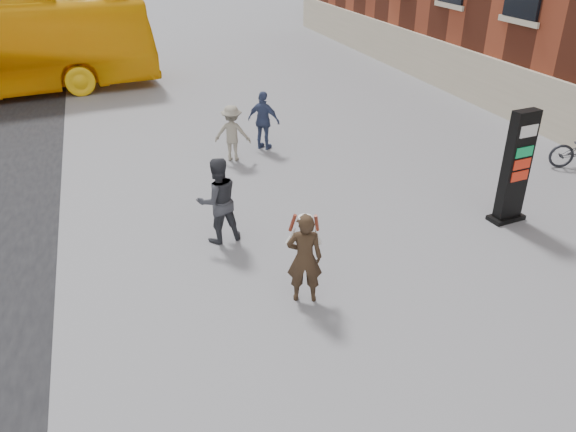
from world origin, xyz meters
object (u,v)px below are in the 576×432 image
object	(u,v)px
woman	(304,257)
pedestrian_c	(264,121)
info_pylon	(516,168)
pedestrian_a	(218,200)
pedestrian_b	(232,133)

from	to	relation	value
woman	pedestrian_c	world-z (taller)	pedestrian_c
info_pylon	woman	xyz separation A→B (m)	(-5.38, -1.37, -0.40)
pedestrian_a	pedestrian_b	distance (m)	4.53
pedestrian_b	pedestrian_c	world-z (taller)	pedestrian_c
woman	pedestrian_b	size ratio (longest dim) A/B	1.09
pedestrian_b	info_pylon	bearing A→B (deg)	156.20
info_pylon	woman	bearing A→B (deg)	-172.12
woman	pedestrian_b	bearing A→B (deg)	-74.32
pedestrian_b	pedestrian_a	bearing A→B (deg)	96.73
info_pylon	pedestrian_a	xyz separation A→B (m)	(-6.35, 1.18, -0.35)
info_pylon	pedestrian_b	world-z (taller)	info_pylon
info_pylon	pedestrian_b	size ratio (longest dim) A/B	1.62
pedestrian_b	pedestrian_c	size ratio (longest dim) A/B	0.92
pedestrian_b	pedestrian_c	bearing A→B (deg)	-128.48
pedestrian_a	pedestrian_c	world-z (taller)	pedestrian_a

